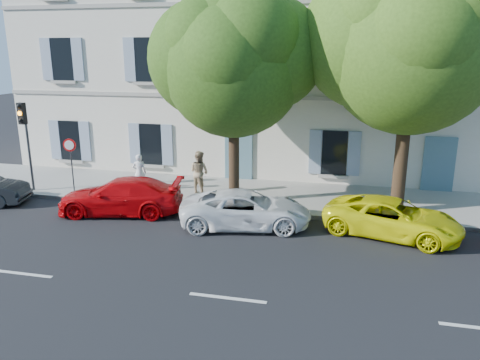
% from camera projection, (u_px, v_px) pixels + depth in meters
% --- Properties ---
extents(ground, '(90.00, 90.00, 0.00)m').
position_uv_depth(ground, '(258.00, 238.00, 15.54)').
color(ground, black).
extents(sidewalk, '(36.00, 4.50, 0.15)m').
position_uv_depth(sidewalk, '(278.00, 197.00, 19.70)').
color(sidewalk, '#A09E96').
rests_on(sidewalk, ground).
extents(kerb, '(36.00, 0.16, 0.16)m').
position_uv_depth(kerb, '(269.00, 213.00, 17.66)').
color(kerb, '#9E998E').
rests_on(kerb, ground).
extents(building, '(28.00, 7.00, 12.00)m').
position_uv_depth(building, '(297.00, 51.00, 23.50)').
color(building, beige).
rests_on(building, ground).
extents(car_red_coupe, '(4.95, 2.72, 1.36)m').
position_uv_depth(car_red_coupe, '(121.00, 196.00, 17.75)').
color(car_red_coupe, '#C50509').
rests_on(car_red_coupe, ground).
extents(car_white_coupe, '(4.89, 2.92, 1.27)m').
position_uv_depth(car_white_coupe, '(246.00, 209.00, 16.43)').
color(car_white_coupe, white).
rests_on(car_white_coupe, ground).
extents(car_yellow_supercar, '(4.88, 3.22, 1.25)m').
position_uv_depth(car_yellow_supercar, '(393.00, 218.00, 15.62)').
color(car_yellow_supercar, '#F0EC0A').
rests_on(car_yellow_supercar, ground).
extents(tree_left, '(5.28, 5.28, 8.19)m').
position_uv_depth(tree_left, '(234.00, 67.00, 17.38)').
color(tree_left, '#3A2819').
rests_on(tree_left, sidewalk).
extents(tree_right, '(6.01, 6.01, 9.26)m').
position_uv_depth(tree_right, '(412.00, 48.00, 16.12)').
color(tree_right, '#3A2819').
rests_on(tree_right, sidewalk).
extents(traffic_light, '(0.33, 0.43, 3.80)m').
position_uv_depth(traffic_light, '(24.00, 128.00, 19.52)').
color(traffic_light, '#383A3D').
rests_on(traffic_light, sidewalk).
extents(road_sign, '(0.54, 0.14, 2.35)m').
position_uv_depth(road_sign, '(71.00, 154.00, 19.53)').
color(road_sign, '#383A3D').
rests_on(road_sign, sidewalk).
extents(pedestrian_a, '(0.66, 0.51, 1.62)m').
position_uv_depth(pedestrian_a, '(139.00, 173.00, 20.07)').
color(pedestrian_a, silver).
rests_on(pedestrian_a, sidewalk).
extents(pedestrian_b, '(1.09, 0.98, 1.83)m').
position_uv_depth(pedestrian_b, '(199.00, 172.00, 19.71)').
color(pedestrian_b, tan).
rests_on(pedestrian_b, sidewalk).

